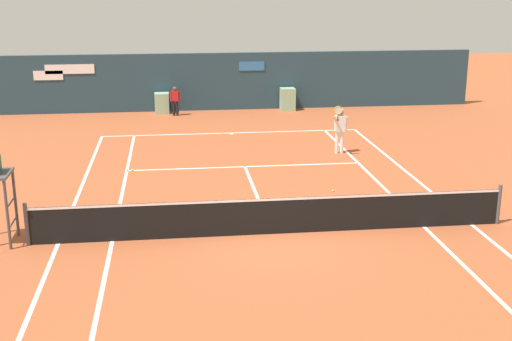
{
  "coord_description": "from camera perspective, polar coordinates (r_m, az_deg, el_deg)",
  "views": [
    {
      "loc": [
        -2.43,
        -15.97,
        6.27
      ],
      "look_at": [
        -0.03,
        3.09,
        0.8
      ],
      "focal_mm": 47.73,
      "sensor_mm": 36.0,
      "label": 1
    }
  ],
  "objects": [
    {
      "name": "sponsor_back_wall",
      "position": [
        33.39,
        -2.93,
        7.37
      ],
      "size": [
        25.0,
        1.02,
        2.77
      ],
      "color": "#233D4C",
      "rests_on": "ground_plane"
    },
    {
      "name": "tennis_net",
      "position": [
        17.15,
        1.4,
        -3.74
      ],
      "size": [
        12.1,
        0.1,
        1.07
      ],
      "color": "#4C4C51",
      "rests_on": "ground_plane"
    },
    {
      "name": "tennis_ball_near_service_line",
      "position": [
        23.21,
        -10.31,
        0.04
      ],
      "size": [
        0.07,
        0.07,
        0.07
      ],
      "primitive_type": "sphere",
      "color": "#CCE033",
      "rests_on": "ground_plane"
    },
    {
      "name": "tennis_ball_by_sideline",
      "position": [
        20.76,
        6.47,
        -1.69
      ],
      "size": [
        0.07,
        0.07,
        0.07
      ],
      "primitive_type": "sphere",
      "color": "#CCE033",
      "rests_on": "ground_plane"
    },
    {
      "name": "player_on_baseline",
      "position": [
        25.11,
        7.05,
        3.65
      ],
      "size": [
        0.65,
        0.69,
        1.88
      ],
      "rotation": [
        0.0,
        0.0,
        3.15
      ],
      "color": "white",
      "rests_on": "ground_plane"
    },
    {
      "name": "ball_kid_centre_post",
      "position": [
        32.18,
        -6.79,
        5.97
      ],
      "size": [
        0.46,
        0.19,
        1.37
      ],
      "rotation": [
        0.0,
        0.0,
        3.08
      ],
      "color": "black",
      "rests_on": "ground_plane"
    },
    {
      "name": "ground_plane",
      "position": [
        17.86,
        1.12,
        -4.66
      ],
      "size": [
        80.0,
        80.0,
        0.01
      ],
      "color": "#A8512D"
    }
  ]
}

